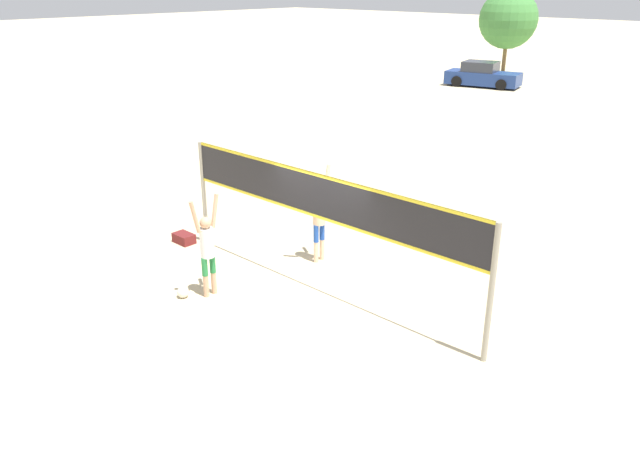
{
  "coord_description": "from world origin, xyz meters",
  "views": [
    {
      "loc": [
        7.88,
        -8.53,
        6.04
      ],
      "look_at": [
        0.0,
        0.0,
        1.39
      ],
      "focal_mm": 35.0,
      "sensor_mm": 36.0,
      "label": 1
    }
  ],
  "objects_px": {
    "volleyball": "(183,292)",
    "parked_car_near": "(482,75)",
    "player_blocker": "(319,213)",
    "tree_left_cluster": "(508,19)",
    "player_spiker": "(207,245)",
    "gear_bag": "(184,238)",
    "volleyball_net": "(320,206)"
  },
  "relations": [
    {
      "from": "volleyball_net",
      "to": "player_blocker",
      "type": "relative_size",
      "value": 3.45
    },
    {
      "from": "volleyball_net",
      "to": "player_spiker",
      "type": "distance_m",
      "value": 2.39
    },
    {
      "from": "player_blocker",
      "to": "volleyball_net",
      "type": "bearing_deg",
      "value": 43.56
    },
    {
      "from": "player_blocker",
      "to": "tree_left_cluster",
      "type": "height_order",
      "value": "tree_left_cluster"
    },
    {
      "from": "player_spiker",
      "to": "gear_bag",
      "type": "xyz_separation_m",
      "value": [
        -2.66,
        1.26,
        -0.99
      ]
    },
    {
      "from": "volleyball",
      "to": "parked_car_near",
      "type": "relative_size",
      "value": 0.05
    },
    {
      "from": "parked_car_near",
      "to": "tree_left_cluster",
      "type": "relative_size",
      "value": 0.84
    },
    {
      "from": "volleyball_net",
      "to": "parked_car_near",
      "type": "height_order",
      "value": "volleyball_net"
    },
    {
      "from": "parked_car_near",
      "to": "tree_left_cluster",
      "type": "bearing_deg",
      "value": 91.47
    },
    {
      "from": "volleyball",
      "to": "gear_bag",
      "type": "xyz_separation_m",
      "value": [
        -2.34,
        1.71,
        0.0
      ]
    },
    {
      "from": "volleyball_net",
      "to": "gear_bag",
      "type": "xyz_separation_m",
      "value": [
        -4.18,
        -0.42,
        -1.76
      ]
    },
    {
      "from": "volleyball_net",
      "to": "parked_car_near",
      "type": "xyz_separation_m",
      "value": [
        -10.92,
        26.25,
        -1.22
      ]
    },
    {
      "from": "tree_left_cluster",
      "to": "parked_car_near",
      "type": "bearing_deg",
      "value": -75.81
    },
    {
      "from": "volleyball",
      "to": "parked_car_near",
      "type": "distance_m",
      "value": 29.8
    },
    {
      "from": "player_blocker",
      "to": "volleyball",
      "type": "xyz_separation_m",
      "value": [
        -0.82,
        -3.2,
        -1.07
      ]
    },
    {
      "from": "gear_bag",
      "to": "tree_left_cluster",
      "type": "bearing_deg",
      "value": 104.18
    },
    {
      "from": "player_spiker",
      "to": "tree_left_cluster",
      "type": "relative_size",
      "value": 0.38
    },
    {
      "from": "volleyball_net",
      "to": "tree_left_cluster",
      "type": "xyz_separation_m",
      "value": [
        -12.23,
        31.43,
        1.73
      ]
    },
    {
      "from": "volleyball_net",
      "to": "volleyball",
      "type": "height_order",
      "value": "volleyball_net"
    },
    {
      "from": "player_blocker",
      "to": "tree_left_cluster",
      "type": "distance_m",
      "value": 32.46
    },
    {
      "from": "gear_bag",
      "to": "tree_left_cluster",
      "type": "height_order",
      "value": "tree_left_cluster"
    },
    {
      "from": "player_blocker",
      "to": "tree_left_cluster",
      "type": "xyz_separation_m",
      "value": [
        -11.21,
        30.36,
        2.43
      ]
    },
    {
      "from": "volleyball_net",
      "to": "player_blocker",
      "type": "distance_m",
      "value": 1.63
    },
    {
      "from": "volleyball_net",
      "to": "parked_car_near",
      "type": "bearing_deg",
      "value": 112.58
    },
    {
      "from": "gear_bag",
      "to": "parked_car_near",
      "type": "relative_size",
      "value": 0.12
    },
    {
      "from": "gear_bag",
      "to": "tree_left_cluster",
      "type": "relative_size",
      "value": 0.1
    },
    {
      "from": "volleyball_net",
      "to": "player_spiker",
      "type": "bearing_deg",
      "value": -132.26
    },
    {
      "from": "player_spiker",
      "to": "player_blocker",
      "type": "distance_m",
      "value": 2.79
    },
    {
      "from": "volleyball",
      "to": "player_blocker",
      "type": "bearing_deg",
      "value": 75.62
    },
    {
      "from": "tree_left_cluster",
      "to": "player_blocker",
      "type": "bearing_deg",
      "value": -69.74
    },
    {
      "from": "tree_left_cluster",
      "to": "volleyball_net",
      "type": "bearing_deg",
      "value": -68.74
    },
    {
      "from": "player_spiker",
      "to": "parked_car_near",
      "type": "relative_size",
      "value": 0.46
    }
  ]
}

